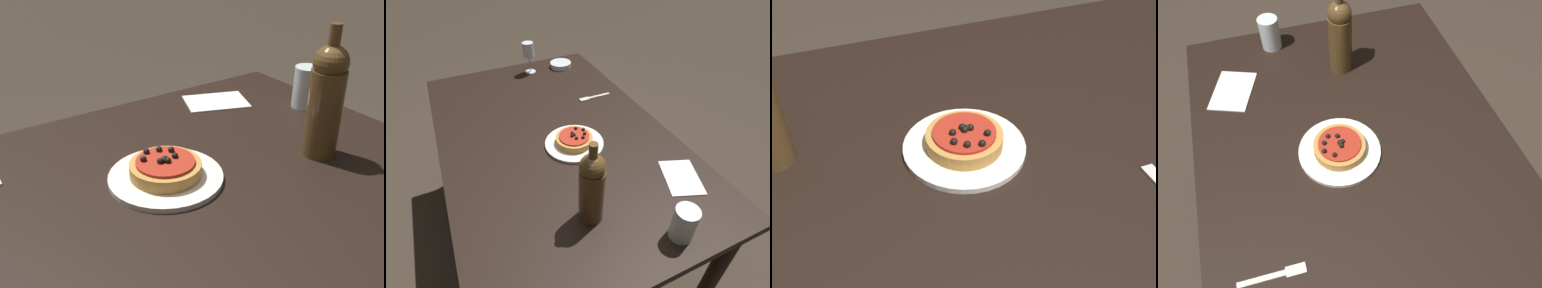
# 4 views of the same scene
# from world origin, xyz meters

# --- Properties ---
(dining_table) EXTENTS (1.50, 0.95, 0.72)m
(dining_table) POSITION_xyz_m (0.00, 0.00, 0.64)
(dining_table) COLOR black
(dining_table) RESTS_ON ground_plane
(dinner_plate) EXTENTS (0.25, 0.25, 0.01)m
(dinner_plate) POSITION_xyz_m (0.11, 0.05, 0.73)
(dinner_plate) COLOR white
(dinner_plate) RESTS_ON dining_table
(pizza) EXTENTS (0.15, 0.15, 0.05)m
(pizza) POSITION_xyz_m (0.11, 0.05, 0.75)
(pizza) COLOR #BC843D
(pizza) RESTS_ON dinner_plate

